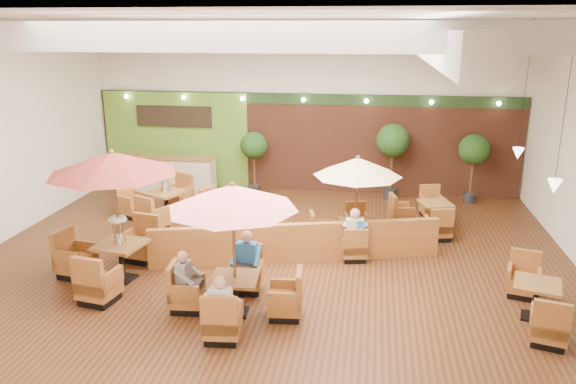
% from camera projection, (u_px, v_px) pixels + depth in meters
% --- Properties ---
extents(room, '(14.04, 14.00, 5.52)m').
position_uv_depth(room, '(290.00, 99.00, 13.49)').
color(room, '#381E0F').
rests_on(room, ground).
extents(service_counter, '(3.00, 0.75, 1.18)m').
position_uv_depth(service_counter, '(170.00, 174.00, 18.71)').
color(service_counter, beige).
rests_on(service_counter, ground).
extents(booth_divider, '(6.59, 1.99, 0.94)m').
position_uv_depth(booth_divider, '(297.00, 243.00, 13.03)').
color(booth_divider, brown).
rests_on(booth_divider, ground).
extents(table_0, '(2.80, 2.92, 2.89)m').
position_uv_depth(table_0, '(112.00, 189.00, 11.67)').
color(table_0, brown).
rests_on(table_0, ground).
extents(table_1, '(2.60, 2.60, 2.62)m').
position_uv_depth(table_1, '(233.00, 226.00, 10.29)').
color(table_1, brown).
rests_on(table_1, ground).
extents(table_2, '(2.26, 2.36, 2.34)m').
position_uv_depth(table_2, '(355.00, 181.00, 13.59)').
color(table_2, brown).
rests_on(table_2, ground).
extents(table_3, '(2.93, 2.93, 1.59)m').
position_uv_depth(table_3, '(166.00, 204.00, 16.00)').
color(table_3, brown).
rests_on(table_3, ground).
extents(table_4, '(1.01, 2.57, 0.92)m').
position_uv_depth(table_4, '(535.00, 301.00, 10.52)').
color(table_4, brown).
rests_on(table_4, ground).
extents(table_5, '(1.75, 2.52, 0.90)m').
position_uv_depth(table_5, '(425.00, 215.00, 15.35)').
color(table_5, brown).
rests_on(table_5, ground).
extents(topiary_0, '(0.88, 0.88, 2.04)m').
position_uv_depth(topiary_0, '(254.00, 148.00, 18.22)').
color(topiary_0, black).
rests_on(topiary_0, ground).
extents(topiary_1, '(1.04, 1.04, 2.41)m').
position_uv_depth(topiary_1, '(393.00, 143.00, 17.49)').
color(topiary_1, black).
rests_on(topiary_1, ground).
extents(topiary_2, '(0.93, 0.93, 2.15)m').
position_uv_depth(topiary_2, '(474.00, 152.00, 17.19)').
color(topiary_2, black).
rests_on(topiary_2, ground).
extents(diner_0, '(0.39, 0.32, 0.79)m').
position_uv_depth(diner_0, '(221.00, 301.00, 9.67)').
color(diner_0, silver).
rests_on(diner_0, ground).
extents(diner_1, '(0.41, 0.33, 0.85)m').
position_uv_depth(diner_1, '(246.00, 256.00, 11.48)').
color(diner_1, '#296CB2').
rests_on(diner_1, ground).
extents(diner_2, '(0.31, 0.38, 0.76)m').
position_uv_depth(diner_2, '(186.00, 275.00, 10.72)').
color(diner_2, gray).
rests_on(diner_2, ground).
extents(diner_3, '(0.41, 0.33, 0.82)m').
position_uv_depth(diner_3, '(354.00, 229.00, 13.04)').
color(diner_3, '#296CB2').
rests_on(diner_3, ground).
extents(diner_4, '(0.43, 0.36, 0.84)m').
position_uv_depth(diner_4, '(354.00, 229.00, 13.04)').
color(diner_4, silver).
rests_on(diner_4, ground).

